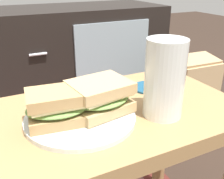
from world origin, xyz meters
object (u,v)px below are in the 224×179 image
(sandwich_back, at_px, (100,96))
(coaster, at_px, (149,88))
(plate, at_px, (80,118))
(sandwich_front, at_px, (57,107))
(paper_bag, at_px, (192,94))
(beer_glass, at_px, (165,79))
(tv_cabinet, at_px, (78,58))

(sandwich_back, distance_m, coaster, 0.20)
(plate, xyz_separation_m, sandwich_front, (-0.05, -0.00, 0.04))
(plate, bearing_deg, coaster, 18.72)
(sandwich_back, relative_size, paper_bag, 0.38)
(plate, xyz_separation_m, beer_glass, (0.17, -0.06, 0.08))
(sandwich_front, xyz_separation_m, beer_glass, (0.21, -0.05, 0.04))
(sandwich_front, bearing_deg, beer_glass, -14.28)
(sandwich_front, xyz_separation_m, coaster, (0.27, 0.08, -0.04))
(tv_cabinet, xyz_separation_m, sandwich_back, (-0.28, -0.96, 0.21))
(plate, distance_m, sandwich_back, 0.06)
(paper_bag, bearing_deg, sandwich_front, -150.83)
(tv_cabinet, height_order, beer_glass, beer_glass)
(beer_glass, relative_size, coaster, 1.87)
(beer_glass, distance_m, coaster, 0.16)
(sandwich_front, height_order, beer_glass, beer_glass)
(beer_glass, bearing_deg, sandwich_front, 165.72)
(plate, height_order, sandwich_back, sandwich_back)
(sandwich_back, distance_m, paper_bag, 0.88)
(plate, relative_size, coaster, 2.61)
(sandwich_front, relative_size, coaster, 1.52)
(tv_cabinet, relative_size, plate, 4.16)
(tv_cabinet, relative_size, paper_bag, 2.50)
(sandwich_back, bearing_deg, coaster, 22.75)
(tv_cabinet, relative_size, coaster, 10.84)
(sandwich_front, distance_m, sandwich_back, 0.09)
(paper_bag, bearing_deg, sandwich_back, -147.87)
(tv_cabinet, bearing_deg, coaster, -96.82)
(beer_glass, height_order, coaster, beer_glass)
(beer_glass, bearing_deg, sandwich_back, 154.66)
(tv_cabinet, distance_m, beer_glass, 1.06)
(sandwich_front, xyz_separation_m, paper_bag, (0.79, 0.44, -0.32))
(coaster, xyz_separation_m, paper_bag, (0.52, 0.36, -0.28))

